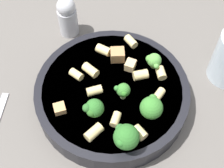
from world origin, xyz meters
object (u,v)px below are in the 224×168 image
(pasta_bowl, at_px, (112,93))
(rigatoni_4, at_px, (76,74))
(broccoli_floret_4, at_px, (123,90))
(rigatoni_3, at_px, (141,75))
(rigatoni_9, at_px, (103,50))
(broccoli_floret_1, at_px, (151,107))
(rigatoni_0, at_px, (94,91))
(chicken_chunk_0, at_px, (117,55))
(pepper_shaker, at_px, (67,16))
(chicken_chunk_1, at_px, (130,65))
(broccoli_floret_0, at_px, (126,137))
(broccoli_floret_3, at_px, (94,109))
(chicken_chunk_2, at_px, (60,109))
(rigatoni_7, at_px, (131,41))
(broccoli_floret_2, at_px, (154,61))
(rigatoni_1, at_px, (94,132))
(rigatoni_8, at_px, (140,133))
(rigatoni_5, at_px, (161,73))
(rigatoni_6, at_px, (158,96))
(rigatoni_10, at_px, (91,70))
(rigatoni_2, at_px, (116,119))

(pasta_bowl, xyz_separation_m, rigatoni_4, (0.04, 0.05, 0.02))
(pasta_bowl, relative_size, broccoli_floret_4, 8.24)
(rigatoni_3, relative_size, rigatoni_9, 0.96)
(pasta_bowl, height_order, broccoli_floret_1, broccoli_floret_1)
(rigatoni_0, distance_m, rigatoni_9, 0.09)
(chicken_chunk_0, bearing_deg, pasta_bowl, 149.15)
(broccoli_floret_4, relative_size, pepper_shaker, 0.37)
(broccoli_floret_1, bearing_deg, chicken_chunk_1, -5.07)
(rigatoni_4, xyz_separation_m, chicken_chunk_1, (-0.02, -0.10, 0.00))
(broccoli_floret_0, bearing_deg, rigatoni_0, 6.09)
(broccoli_floret_3, xyz_separation_m, chicken_chunk_2, (0.03, 0.05, -0.01))
(broccoli_floret_0, bearing_deg, rigatoni_3, -35.30)
(rigatoni_7, bearing_deg, rigatoni_0, 127.46)
(broccoli_floret_2, bearing_deg, rigatoni_1, 120.73)
(rigatoni_8, relative_size, pepper_shaker, 0.25)
(rigatoni_5, relative_size, rigatoni_6, 0.80)
(broccoli_floret_0, distance_m, rigatoni_4, 0.16)
(rigatoni_3, bearing_deg, rigatoni_10, 60.55)
(rigatoni_0, xyz_separation_m, chicken_chunk_2, (-0.01, 0.07, -0.00))
(rigatoni_5, distance_m, pepper_shaker, 0.23)
(pasta_bowl, relative_size, rigatoni_3, 10.79)
(rigatoni_9, distance_m, chicken_chunk_0, 0.03)
(rigatoni_1, distance_m, chicken_chunk_1, 0.15)
(broccoli_floret_2, distance_m, broccoli_floret_3, 0.14)
(rigatoni_7, relative_size, chicken_chunk_1, 1.29)
(broccoli_floret_3, distance_m, pepper_shaker, 0.24)
(rigatoni_6, bearing_deg, pasta_bowl, 52.31)
(rigatoni_0, bearing_deg, pasta_bowl, -90.05)
(pasta_bowl, distance_m, broccoli_floret_0, 0.12)
(rigatoni_3, height_order, rigatoni_4, rigatoni_3)
(rigatoni_4, height_order, rigatoni_7, same)
(broccoli_floret_4, relative_size, chicken_chunk_2, 1.78)
(rigatoni_1, xyz_separation_m, rigatoni_3, (0.07, -0.11, 0.00))
(chicken_chunk_1, bearing_deg, broccoli_floret_3, 125.31)
(rigatoni_7, relative_size, rigatoni_8, 1.17)
(rigatoni_9, xyz_separation_m, chicken_chunk_0, (-0.02, -0.02, 0.00))
(broccoli_floret_2, relative_size, chicken_chunk_1, 1.59)
(broccoli_floret_1, height_order, rigatoni_1, broccoli_floret_1)
(rigatoni_0, height_order, rigatoni_1, rigatoni_1)
(rigatoni_4, bearing_deg, broccoli_floret_0, -169.10)
(broccoli_floret_1, height_order, rigatoni_9, broccoli_floret_1)
(broccoli_floret_4, relative_size, rigatoni_1, 1.13)
(broccoli_floret_0, bearing_deg, rigatoni_8, -76.27)
(rigatoni_2, bearing_deg, rigatoni_8, -144.68)
(rigatoni_4, bearing_deg, rigatoni_1, 175.11)
(chicken_chunk_2, bearing_deg, rigatoni_7, -61.91)
(pepper_shaker, bearing_deg, broccoli_floret_4, -172.25)
(broccoli_floret_2, bearing_deg, rigatoni_3, 114.80)
(broccoli_floret_4, xyz_separation_m, rigatoni_2, (-0.04, 0.03, -0.01))
(rigatoni_5, bearing_deg, rigatoni_6, 147.18)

